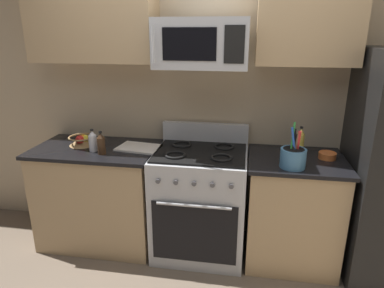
# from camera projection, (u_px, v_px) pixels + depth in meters

# --- Properties ---
(wall_back) EXTENTS (8.00, 0.10, 2.60)m
(wall_back) POSITION_uv_depth(u_px,v_px,m) (207.00, 97.00, 3.02)
(wall_back) COLOR tan
(wall_back) RESTS_ON ground
(counter_left) EXTENTS (1.05, 0.65, 0.91)m
(counter_left) POSITION_uv_depth(u_px,v_px,m) (100.00, 195.00, 3.06)
(counter_left) COLOR tan
(counter_left) RESTS_ON ground
(range_oven) EXTENTS (0.76, 0.69, 1.09)m
(range_oven) POSITION_uv_depth(u_px,v_px,m) (200.00, 201.00, 2.91)
(range_oven) COLOR #B2B5BA
(range_oven) RESTS_ON ground
(counter_right) EXTENTS (0.75, 0.65, 0.91)m
(counter_right) POSITION_uv_depth(u_px,v_px,m) (292.00, 210.00, 2.80)
(counter_right) COLOR tan
(counter_right) RESTS_ON ground
(microwave) EXTENTS (0.70, 0.44, 0.36)m
(microwave) POSITION_uv_depth(u_px,v_px,m) (202.00, 43.00, 2.53)
(microwave) COLOR #B2B5BA
(upper_cabinets_left) EXTENTS (1.04, 0.34, 0.79)m
(upper_cabinets_left) POSITION_uv_depth(u_px,v_px,m) (92.00, 12.00, 2.74)
(upper_cabinets_left) COLOR tan
(upper_cabinets_right) EXTENTS (0.74, 0.34, 0.79)m
(upper_cabinets_right) POSITION_uv_depth(u_px,v_px,m) (310.00, 10.00, 2.47)
(upper_cabinets_right) COLOR tan
(utensil_crock) EXTENTS (0.19, 0.19, 0.34)m
(utensil_crock) POSITION_uv_depth(u_px,v_px,m) (293.00, 157.00, 2.46)
(utensil_crock) COLOR teal
(utensil_crock) RESTS_ON counter_right
(fruit_basket) EXTENTS (0.23, 0.23, 0.10)m
(fruit_basket) POSITION_uv_depth(u_px,v_px,m) (82.00, 140.00, 2.96)
(fruit_basket) COLOR #9E7A4C
(fruit_basket) RESTS_ON counter_left
(cutting_board) EXTENTS (0.39, 0.29, 0.02)m
(cutting_board) POSITION_uv_depth(u_px,v_px,m) (139.00, 148.00, 2.88)
(cutting_board) COLOR silver
(cutting_board) RESTS_ON counter_left
(bottle_vinegar) EXTENTS (0.07, 0.07, 0.19)m
(bottle_vinegar) POSITION_uv_depth(u_px,v_px,m) (93.00, 141.00, 2.80)
(bottle_vinegar) COLOR silver
(bottle_vinegar) RESTS_ON counter_left
(bottle_oil) EXTENTS (0.06, 0.06, 0.23)m
(bottle_oil) POSITION_uv_depth(u_px,v_px,m) (300.00, 142.00, 2.73)
(bottle_oil) COLOR gold
(bottle_oil) RESTS_ON counter_right
(bottle_soy) EXTENTS (0.07, 0.07, 0.19)m
(bottle_soy) POSITION_uv_depth(u_px,v_px,m) (101.00, 144.00, 2.73)
(bottle_soy) COLOR #382314
(bottle_soy) RESTS_ON counter_left
(prep_bowl) EXTENTS (0.14, 0.14, 0.05)m
(prep_bowl) POSITION_uv_depth(u_px,v_px,m) (327.00, 155.00, 2.65)
(prep_bowl) COLOR #D1662D
(prep_bowl) RESTS_ON counter_right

